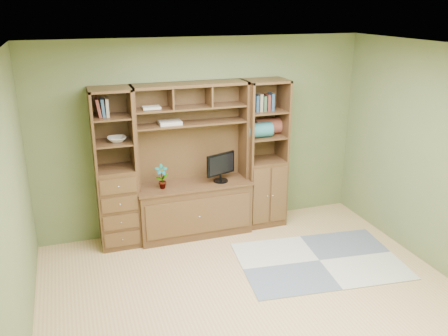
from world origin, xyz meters
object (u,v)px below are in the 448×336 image
object	(u,v)px
left_tower	(115,170)
right_tower	(264,154)
center_hutch	(193,163)
monitor	(221,162)

from	to	relation	value
left_tower	right_tower	distance (m)	2.02
center_hutch	right_tower	world-z (taller)	same
center_hutch	monitor	bearing A→B (deg)	-5.48
center_hutch	right_tower	xyz separation A→B (m)	(1.02, 0.04, 0.00)
monitor	center_hutch	bearing A→B (deg)	154.34
left_tower	monitor	distance (m)	1.37
left_tower	center_hutch	bearing A→B (deg)	-2.29
center_hutch	left_tower	bearing A→B (deg)	177.71
left_tower	monitor	xyz separation A→B (m)	(1.36, -0.07, -0.02)
right_tower	center_hutch	bearing A→B (deg)	-177.77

